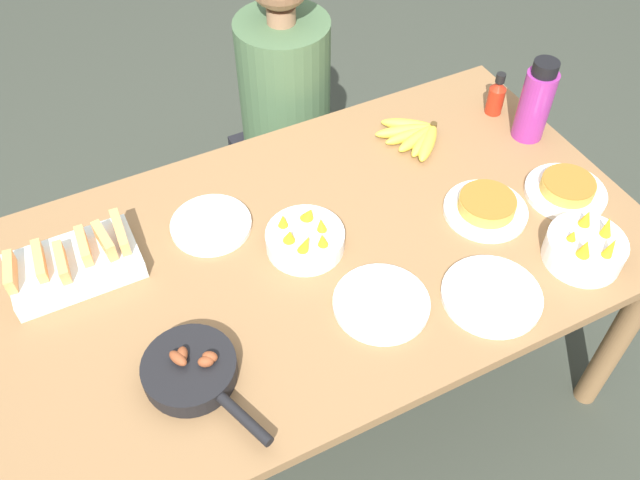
% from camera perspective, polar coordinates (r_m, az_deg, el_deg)
% --- Properties ---
extents(ground_plane, '(14.00, 14.00, 0.00)m').
position_cam_1_polar(ground_plane, '(2.32, 0.00, -12.44)').
color(ground_plane, '#383D33').
extents(dining_table, '(1.68, 0.95, 0.73)m').
position_cam_1_polar(dining_table, '(1.79, 0.00, -2.52)').
color(dining_table, olive).
rests_on(dining_table, ground_plane).
extents(banana_bunch, '(0.20, 0.23, 0.04)m').
position_cam_1_polar(banana_bunch, '(2.03, 8.08, 8.70)').
color(banana_bunch, gold).
rests_on(banana_bunch, dining_table).
extents(melon_tray, '(0.31, 0.19, 0.10)m').
position_cam_1_polar(melon_tray, '(1.75, -19.95, -1.85)').
color(melon_tray, silver).
rests_on(melon_tray, dining_table).
extents(skillet, '(0.21, 0.34, 0.08)m').
position_cam_1_polar(skillet, '(1.51, -10.74, -10.80)').
color(skillet, black).
rests_on(skillet, dining_table).
extents(frittata_plate_center, '(0.22, 0.22, 0.05)m').
position_cam_1_polar(frittata_plate_center, '(1.96, 20.06, 4.04)').
color(frittata_plate_center, white).
rests_on(frittata_plate_center, dining_table).
extents(frittata_plate_side, '(0.22, 0.22, 0.05)m').
position_cam_1_polar(frittata_plate_side, '(1.84, 13.82, 2.72)').
color(frittata_plate_side, white).
rests_on(frittata_plate_side, dining_table).
extents(empty_plate_near_front, '(0.23, 0.23, 0.02)m').
position_cam_1_polar(empty_plate_near_front, '(1.61, 5.20, -5.33)').
color(empty_plate_near_front, white).
rests_on(empty_plate_near_front, dining_table).
extents(empty_plate_far_left, '(0.21, 0.21, 0.02)m').
position_cam_1_polar(empty_plate_far_left, '(1.79, -9.15, 1.28)').
color(empty_plate_far_left, white).
rests_on(empty_plate_far_left, dining_table).
extents(empty_plate_far_right, '(0.24, 0.24, 0.02)m').
position_cam_1_polar(empty_plate_far_right, '(1.67, 14.25, -4.56)').
color(empty_plate_far_right, white).
rests_on(empty_plate_far_right, dining_table).
extents(fruit_bowl_mango, '(0.20, 0.20, 0.10)m').
position_cam_1_polar(fruit_bowl_mango, '(1.70, -1.26, 0.11)').
color(fruit_bowl_mango, white).
rests_on(fruit_bowl_mango, dining_table).
extents(fruit_bowl_citrus, '(0.19, 0.19, 0.12)m').
position_cam_1_polar(fruit_bowl_citrus, '(1.79, 21.42, -0.64)').
color(fruit_bowl_citrus, white).
rests_on(fruit_bowl_citrus, dining_table).
extents(water_bottle, '(0.09, 0.09, 0.25)m').
position_cam_1_polar(water_bottle, '(2.06, 17.70, 11.02)').
color(water_bottle, '#992D89').
rests_on(water_bottle, dining_table).
extents(hot_sauce_bottle, '(0.05, 0.05, 0.14)m').
position_cam_1_polar(hot_sauce_bottle, '(2.15, 14.63, 11.67)').
color(hot_sauce_bottle, '#B72814').
rests_on(hot_sauce_bottle, dining_table).
extents(person_figure, '(0.33, 0.33, 1.18)m').
position_cam_1_polar(person_figure, '(2.42, -2.82, 8.96)').
color(person_figure, black).
rests_on(person_figure, ground_plane).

